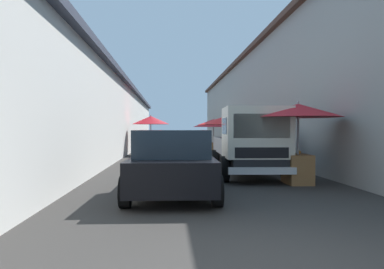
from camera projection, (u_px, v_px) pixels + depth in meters
ground at (194, 161)px, 17.03m from camera, size 90.00×90.00×0.00m
building_left_whitewash at (55, 117)px, 18.79m from camera, size 49.80×7.50×4.15m
building_right_concrete at (321, 100)px, 19.69m from camera, size 49.80×7.50×6.10m
fruit_stall_far_left at (151, 125)px, 20.91m from camera, size 2.12×2.12×2.29m
fruit_stall_far_right at (298, 122)px, 9.82m from camera, size 2.33×2.33×2.23m
fruit_stall_near_right at (231, 125)px, 14.79m from camera, size 2.71×2.71×2.13m
fruit_stall_near_left at (213, 127)px, 20.58m from camera, size 2.30×2.30×2.10m
hatchback_car at (172, 162)px, 8.16m from camera, size 3.95×2.00×1.45m
delivery_truck at (251, 144)px, 10.90m from camera, size 4.99×2.12×2.08m
vendor_by_crates at (287, 144)px, 12.83m from camera, size 0.50×0.47×1.63m
parked_scooter at (248, 150)px, 18.31m from camera, size 1.68×0.49×1.14m
plastic_stool at (157, 163)px, 12.20m from camera, size 0.30×0.30×0.43m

